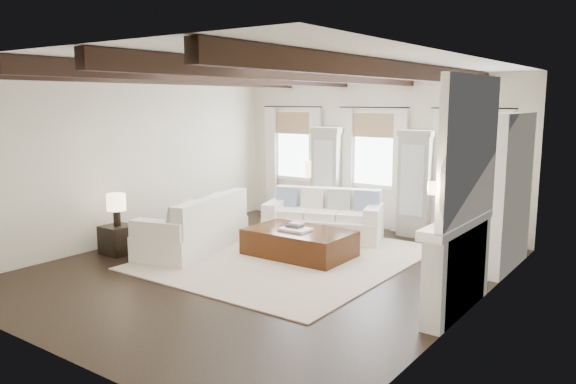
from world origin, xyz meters
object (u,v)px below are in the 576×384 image
Objects in this scene: side_table_back at (314,206)px; side_table_front at (118,240)px; sofa_left at (197,228)px; ottoman at (299,243)px; sofa_back at (324,219)px.

side_table_front is at bearing -105.97° from side_table_back.
sofa_left is 3.44m from side_table_back.
side_table_back is at bearing 118.20° from ottoman.
ottoman is at bearing -61.49° from side_table_back.
side_table_front reaches higher than ottoman.
ottoman is (1.74, 0.76, -0.18)m from sofa_left.
side_table_front is (-2.36, -3.10, -0.13)m from sofa_back.
side_table_back is at bearing 74.03° from side_table_front.
sofa_back is 0.97× the size of sofa_left.
side_table_back reaches higher than side_table_front.
sofa_left is at bearing -123.51° from sofa_back.
side_table_front is 0.77× the size of side_table_back.
side_table_back is (0.29, 3.42, -0.08)m from sofa_left.
sofa_left is 3.83× the size of side_table_back.
ottoman is 2.72× the size of side_table_back.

